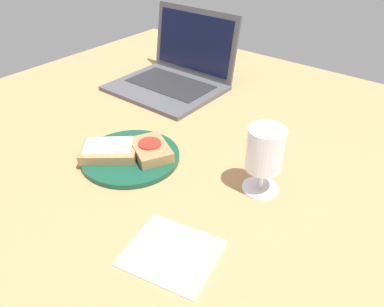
% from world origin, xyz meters
% --- Properties ---
extents(wooden_table, '(1.40, 1.40, 0.03)m').
position_xyz_m(wooden_table, '(0.00, 0.00, 0.01)').
color(wooden_table, '#B27F51').
rests_on(wooden_table, ground).
extents(plate, '(0.22, 0.22, 0.01)m').
position_xyz_m(plate, '(-0.04, -0.07, 0.04)').
color(plate, '#144733').
rests_on(plate, wooden_table).
extents(sandwich_with_cheese, '(0.14, 0.14, 0.03)m').
position_xyz_m(sandwich_with_cheese, '(-0.07, -0.10, 0.05)').
color(sandwich_with_cheese, '#937047').
rests_on(sandwich_with_cheese, plate).
extents(sandwich_with_tomato, '(0.13, 0.11, 0.03)m').
position_xyz_m(sandwich_with_tomato, '(-0.01, -0.04, 0.05)').
color(sandwich_with_tomato, '#937047').
rests_on(sandwich_with_tomato, plate).
extents(wine_glass, '(0.07, 0.07, 0.14)m').
position_xyz_m(wine_glass, '(0.24, 0.01, 0.12)').
color(wine_glass, white).
rests_on(wine_glass, wooden_table).
extents(laptop, '(0.31, 0.29, 0.21)m').
position_xyz_m(laptop, '(-0.22, 0.30, 0.07)').
color(laptop, '#4C4C51').
rests_on(laptop, wooden_table).
extents(napkin, '(0.17, 0.15, 0.00)m').
position_xyz_m(napkin, '(0.21, -0.22, 0.03)').
color(napkin, white).
rests_on(napkin, wooden_table).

